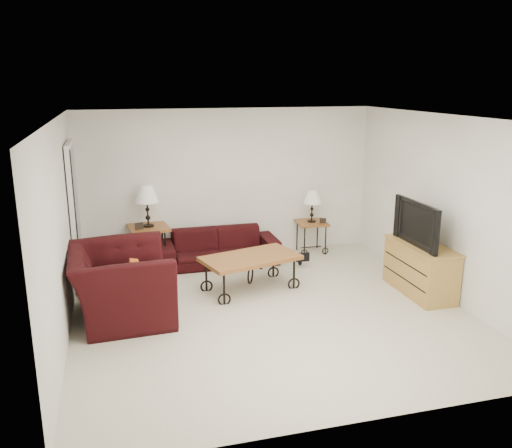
{
  "coord_description": "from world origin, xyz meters",
  "views": [
    {
      "loc": [
        -1.86,
        -6.23,
        2.92
      ],
      "look_at": [
        0.0,
        0.7,
        1.0
      ],
      "focal_mm": 37.46,
      "sensor_mm": 36.0,
      "label": 1
    }
  ],
  "objects_px": {
    "side_table_right": "(311,237)",
    "lamp_left": "(147,206)",
    "lamp_right": "(312,206)",
    "coffee_table": "(250,273)",
    "tv_stand": "(420,269)",
    "sofa": "(219,247)",
    "armchair": "(121,284)",
    "backpack": "(300,253)",
    "side_table_left": "(149,246)",
    "television": "(423,223)"
  },
  "relations": [
    {
      "from": "side_table_left",
      "to": "coffee_table",
      "type": "distance_m",
      "value": 1.95
    },
    {
      "from": "side_table_right",
      "to": "coffee_table",
      "type": "xyz_separation_m",
      "value": [
        -1.47,
        -1.43,
        -0.02
      ]
    },
    {
      "from": "lamp_right",
      "to": "armchair",
      "type": "relative_size",
      "value": 0.4
    },
    {
      "from": "side_table_right",
      "to": "tv_stand",
      "type": "xyz_separation_m",
      "value": [
        0.82,
        -2.16,
        0.08
      ]
    },
    {
      "from": "television",
      "to": "backpack",
      "type": "xyz_separation_m",
      "value": [
        -1.22,
        1.55,
        -0.81
      ]
    },
    {
      "from": "sofa",
      "to": "lamp_right",
      "type": "xyz_separation_m",
      "value": [
        1.69,
        0.18,
        0.55
      ]
    },
    {
      "from": "side_table_right",
      "to": "side_table_left",
      "type": "bearing_deg",
      "value": 180.0
    },
    {
      "from": "lamp_right",
      "to": "coffee_table",
      "type": "bearing_deg",
      "value": -135.87
    },
    {
      "from": "lamp_left",
      "to": "backpack",
      "type": "bearing_deg",
      "value": -14.4
    },
    {
      "from": "sofa",
      "to": "lamp_left",
      "type": "xyz_separation_m",
      "value": [
        -1.11,
        0.18,
        0.72
      ]
    },
    {
      "from": "side_table_left",
      "to": "coffee_table",
      "type": "xyz_separation_m",
      "value": [
        1.33,
        -1.43,
        -0.08
      ]
    },
    {
      "from": "lamp_right",
      "to": "backpack",
      "type": "distance_m",
      "value": 0.96
    },
    {
      "from": "side_table_left",
      "to": "lamp_left",
      "type": "distance_m",
      "value": 0.67
    },
    {
      "from": "side_table_right",
      "to": "lamp_left",
      "type": "bearing_deg",
      "value": 180.0
    },
    {
      "from": "lamp_right",
      "to": "side_table_right",
      "type": "bearing_deg",
      "value": 0.0
    },
    {
      "from": "coffee_table",
      "to": "tv_stand",
      "type": "xyz_separation_m",
      "value": [
        2.29,
        -0.73,
        0.11
      ]
    },
    {
      "from": "armchair",
      "to": "television",
      "type": "xyz_separation_m",
      "value": [
        4.08,
        -0.26,
        0.57
      ]
    },
    {
      "from": "lamp_right",
      "to": "coffee_table",
      "type": "xyz_separation_m",
      "value": [
        -1.47,
        -1.43,
        -0.58
      ]
    },
    {
      "from": "lamp_left",
      "to": "tv_stand",
      "type": "relative_size",
      "value": 0.56
    },
    {
      "from": "lamp_right",
      "to": "armchair",
      "type": "xyz_separation_m",
      "value": [
        -3.28,
        -1.9,
        -0.38
      ]
    },
    {
      "from": "side_table_left",
      "to": "armchair",
      "type": "relative_size",
      "value": 0.48
    },
    {
      "from": "side_table_left",
      "to": "lamp_left",
      "type": "height_order",
      "value": "lamp_left"
    },
    {
      "from": "side_table_left",
      "to": "lamp_left",
      "type": "relative_size",
      "value": 1.0
    },
    {
      "from": "lamp_right",
      "to": "backpack",
      "type": "bearing_deg",
      "value": -124.49
    },
    {
      "from": "sofa",
      "to": "side_table_right",
      "type": "relative_size",
      "value": 3.5
    },
    {
      "from": "side_table_left",
      "to": "television",
      "type": "relative_size",
      "value": 0.62
    },
    {
      "from": "side_table_right",
      "to": "coffee_table",
      "type": "height_order",
      "value": "side_table_right"
    },
    {
      "from": "backpack",
      "to": "coffee_table",
      "type": "bearing_deg",
      "value": -117.82
    },
    {
      "from": "side_table_right",
      "to": "lamp_left",
      "type": "relative_size",
      "value": 0.83
    },
    {
      "from": "sofa",
      "to": "side_table_right",
      "type": "distance_m",
      "value": 1.7
    },
    {
      "from": "backpack",
      "to": "tv_stand",
      "type": "bearing_deg",
      "value": -26.84
    },
    {
      "from": "lamp_left",
      "to": "armchair",
      "type": "height_order",
      "value": "lamp_left"
    },
    {
      "from": "coffee_table",
      "to": "armchair",
      "type": "xyz_separation_m",
      "value": [
        -1.81,
        -0.47,
        0.2
      ]
    },
    {
      "from": "sofa",
      "to": "lamp_left",
      "type": "relative_size",
      "value": 2.91
    },
    {
      "from": "sofa",
      "to": "coffee_table",
      "type": "distance_m",
      "value": 1.27
    },
    {
      "from": "lamp_right",
      "to": "television",
      "type": "distance_m",
      "value": 2.31
    },
    {
      "from": "side_table_left",
      "to": "television",
      "type": "xyz_separation_m",
      "value": [
        3.6,
        -2.16,
        0.69
      ]
    },
    {
      "from": "lamp_right",
      "to": "tv_stand",
      "type": "bearing_deg",
      "value": -69.09
    },
    {
      "from": "lamp_right",
      "to": "television",
      "type": "bearing_deg",
      "value": -69.55
    },
    {
      "from": "lamp_left",
      "to": "backpack",
      "type": "distance_m",
      "value": 2.58
    },
    {
      "from": "side_table_right",
      "to": "armchair",
      "type": "relative_size",
      "value": 0.4
    },
    {
      "from": "tv_stand",
      "to": "lamp_right",
      "type": "bearing_deg",
      "value": 110.91
    },
    {
      "from": "coffee_table",
      "to": "armchair",
      "type": "height_order",
      "value": "armchair"
    },
    {
      "from": "sofa",
      "to": "lamp_right",
      "type": "distance_m",
      "value": 1.78
    },
    {
      "from": "armchair",
      "to": "tv_stand",
      "type": "height_order",
      "value": "armchair"
    },
    {
      "from": "armchair",
      "to": "backpack",
      "type": "distance_m",
      "value": 3.15
    },
    {
      "from": "side_table_left",
      "to": "tv_stand",
      "type": "relative_size",
      "value": 0.56
    },
    {
      "from": "tv_stand",
      "to": "television",
      "type": "bearing_deg",
      "value": 180.0
    },
    {
      "from": "lamp_left",
      "to": "tv_stand",
      "type": "xyz_separation_m",
      "value": [
        3.62,
        -2.16,
        -0.64
      ]
    },
    {
      "from": "sofa",
      "to": "tv_stand",
      "type": "height_order",
      "value": "tv_stand"
    }
  ]
}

